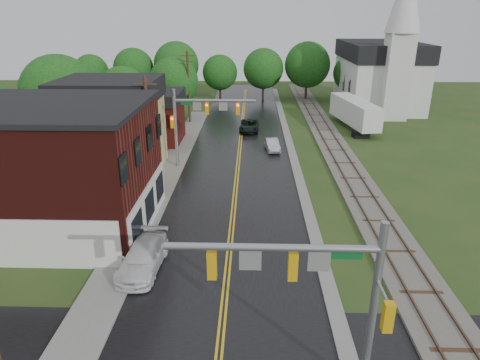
{
  "coord_description": "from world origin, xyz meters",
  "views": [
    {
      "loc": [
        1.29,
        -10.36,
        13.48
      ],
      "look_at": [
        0.56,
        14.91,
        3.5
      ],
      "focal_mm": 32.0,
      "sensor_mm": 36.0,
      "label": 1
    }
  ],
  "objects_px": {
    "sedan_silver": "(272,145)",
    "suv_dark": "(249,126)",
    "traffic_signal_far": "(199,114)",
    "utility_pole_b": "(149,131)",
    "tree_left_c": "(124,93)",
    "tree_left_e": "(175,83)",
    "semi_trailer": "(354,112)",
    "brick_building": "(37,168)",
    "utility_pole_c": "(189,86)",
    "pickup_white": "(143,258)",
    "construction_barrel": "(138,260)",
    "tree_left_b": "(61,95)",
    "church": "(382,68)",
    "traffic_signal_near": "(314,280)"
  },
  "relations": [
    {
      "from": "tree_left_c",
      "to": "sedan_silver",
      "type": "bearing_deg",
      "value": -23.61
    },
    {
      "from": "brick_building",
      "to": "construction_barrel",
      "type": "xyz_separation_m",
      "value": [
        7.48,
        -5.0,
        -3.59
      ]
    },
    {
      "from": "tree_left_c",
      "to": "construction_barrel",
      "type": "distance_m",
      "value": 31.43
    },
    {
      "from": "brick_building",
      "to": "traffic_signal_far",
      "type": "height_order",
      "value": "brick_building"
    },
    {
      "from": "church",
      "to": "tree_left_b",
      "type": "relative_size",
      "value": 2.06
    },
    {
      "from": "tree_left_e",
      "to": "sedan_silver",
      "type": "bearing_deg",
      "value": -47.9
    },
    {
      "from": "brick_building",
      "to": "utility_pole_c",
      "type": "bearing_deg",
      "value": 78.91
    },
    {
      "from": "utility_pole_c",
      "to": "pickup_white",
      "type": "xyz_separation_m",
      "value": [
        2.1,
        -34.0,
        -3.99
      ]
    },
    {
      "from": "construction_barrel",
      "to": "tree_left_b",
      "type": "bearing_deg",
      "value": 120.4
    },
    {
      "from": "tree_left_e",
      "to": "pickup_white",
      "type": "bearing_deg",
      "value": -83.41
    },
    {
      "from": "sedan_silver",
      "to": "suv_dark",
      "type": "bearing_deg",
      "value": 100.45
    },
    {
      "from": "traffic_signal_far",
      "to": "utility_pole_b",
      "type": "relative_size",
      "value": 0.82
    },
    {
      "from": "traffic_signal_far",
      "to": "semi_trailer",
      "type": "xyz_separation_m",
      "value": [
        17.23,
        14.53,
        -2.85
      ]
    },
    {
      "from": "tree_left_c",
      "to": "sedan_silver",
      "type": "relative_size",
      "value": 2.13
    },
    {
      "from": "traffic_signal_far",
      "to": "utility_pole_c",
      "type": "distance_m",
      "value": 17.33
    },
    {
      "from": "utility_pole_c",
      "to": "suv_dark",
      "type": "xyz_separation_m",
      "value": [
        7.73,
        -4.06,
        -4.06
      ]
    },
    {
      "from": "traffic_signal_far",
      "to": "sedan_silver",
      "type": "xyz_separation_m",
      "value": [
        6.85,
        5.37,
        -4.38
      ]
    },
    {
      "from": "utility_pole_b",
      "to": "tree_left_c",
      "type": "bearing_deg",
      "value": 111.49
    },
    {
      "from": "tree_left_b",
      "to": "pickup_white",
      "type": "relative_size",
      "value": 1.92
    },
    {
      "from": "church",
      "to": "tree_left_e",
      "type": "xyz_separation_m",
      "value": [
        -28.85,
        -7.84,
        -1.02
      ]
    },
    {
      "from": "church",
      "to": "construction_barrel",
      "type": "distance_m",
      "value": 50.65
    },
    {
      "from": "semi_trailer",
      "to": "traffic_signal_far",
      "type": "bearing_deg",
      "value": -139.86
    },
    {
      "from": "semi_trailer",
      "to": "tree_left_b",
      "type": "bearing_deg",
      "value": -163.06
    },
    {
      "from": "traffic_signal_near",
      "to": "traffic_signal_far",
      "type": "xyz_separation_m",
      "value": [
        -6.94,
        25.0,
        0.01
      ]
    },
    {
      "from": "suv_dark",
      "to": "brick_building",
      "type": "bearing_deg",
      "value": -116.31
    },
    {
      "from": "brick_building",
      "to": "utility_pole_c",
      "type": "relative_size",
      "value": 1.59
    },
    {
      "from": "tree_left_c",
      "to": "tree_left_e",
      "type": "relative_size",
      "value": 0.94
    },
    {
      "from": "sedan_silver",
      "to": "construction_barrel",
      "type": "xyz_separation_m",
      "value": [
        -8.38,
        -22.37,
        -0.03
      ]
    },
    {
      "from": "utility_pole_c",
      "to": "construction_barrel",
      "type": "xyz_separation_m",
      "value": [
        1.8,
        -34.0,
        -4.16
      ]
    },
    {
      "from": "utility_pole_c",
      "to": "pickup_white",
      "type": "bearing_deg",
      "value": -86.47
    },
    {
      "from": "pickup_white",
      "to": "construction_barrel",
      "type": "height_order",
      "value": "pickup_white"
    },
    {
      "from": "tree_left_c",
      "to": "sedan_silver",
      "type": "xyz_separation_m",
      "value": [
        17.23,
        -7.53,
        -3.92
      ]
    },
    {
      "from": "utility_pole_c",
      "to": "suv_dark",
      "type": "distance_m",
      "value": 9.63
    },
    {
      "from": "tree_left_c",
      "to": "semi_trailer",
      "type": "xyz_separation_m",
      "value": [
        27.61,
        1.63,
        -2.39
      ]
    },
    {
      "from": "tree_left_b",
      "to": "semi_trailer",
      "type": "bearing_deg",
      "value": 16.94
    },
    {
      "from": "pickup_white",
      "to": "traffic_signal_far",
      "type": "bearing_deg",
      "value": 89.04
    },
    {
      "from": "church",
      "to": "suv_dark",
      "type": "relative_size",
      "value": 4.18
    },
    {
      "from": "utility_pole_b",
      "to": "suv_dark",
      "type": "distance_m",
      "value": 19.96
    },
    {
      "from": "tree_left_e",
      "to": "semi_trailer",
      "type": "distance_m",
      "value": 23.19
    },
    {
      "from": "utility_pole_b",
      "to": "utility_pole_c",
      "type": "xyz_separation_m",
      "value": [
        0.0,
        22.0,
        0.0
      ]
    },
    {
      "from": "brick_building",
      "to": "church",
      "type": "distance_m",
      "value": 50.58
    },
    {
      "from": "church",
      "to": "utility_pole_c",
      "type": "distance_m",
      "value": 28.54
    },
    {
      "from": "church",
      "to": "traffic_signal_far",
      "type": "height_order",
      "value": "church"
    },
    {
      "from": "tree_left_e",
      "to": "semi_trailer",
      "type": "xyz_separation_m",
      "value": [
        22.61,
        -4.37,
        -2.69
      ]
    },
    {
      "from": "tree_left_b",
      "to": "construction_barrel",
      "type": "bearing_deg",
      "value": -59.6
    },
    {
      "from": "utility_pole_b",
      "to": "suv_dark",
      "type": "xyz_separation_m",
      "value": [
        7.73,
        17.94,
        -4.06
      ]
    },
    {
      "from": "utility_pole_b",
      "to": "tree_left_b",
      "type": "xyz_separation_m",
      "value": [
        -11.05,
        9.9,
        1.0
      ]
    },
    {
      "from": "tree_left_c",
      "to": "sedan_silver",
      "type": "distance_m",
      "value": 19.21
    },
    {
      "from": "traffic_signal_far",
      "to": "construction_barrel",
      "type": "bearing_deg",
      "value": -95.15
    },
    {
      "from": "brick_building",
      "to": "suv_dark",
      "type": "height_order",
      "value": "brick_building"
    }
  ]
}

